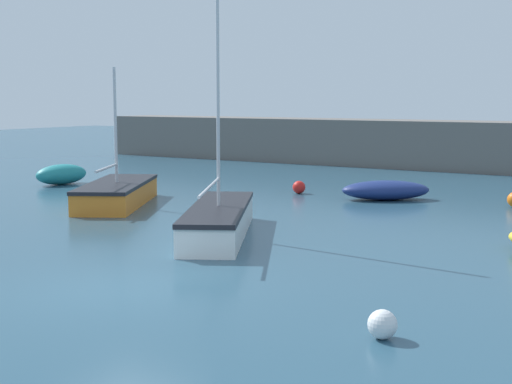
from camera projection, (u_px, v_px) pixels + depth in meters
ground_plane at (128, 292)px, 13.90m from camera, size 120.00×120.00×0.20m
harbor_breakwater at (482, 146)px, 35.92m from camera, size 46.28×3.29×2.49m
sailboat_short_mast at (117, 193)px, 24.51m from camera, size 4.18×5.53×4.69m
sailboat_tall_mast at (219, 220)px, 19.00m from camera, size 4.01×6.15×6.55m
rowboat_white_midwater at (386, 190)px, 25.78m from camera, size 3.37×2.96×0.70m
dinghy_near_pier at (61, 174)px, 30.37m from camera, size 1.60×2.52×0.86m
mooring_buoy_white at (382, 324)px, 10.88m from camera, size 0.46×0.46×0.46m
mooring_buoy_red at (299, 187)px, 27.47m from camera, size 0.50×0.50×0.50m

